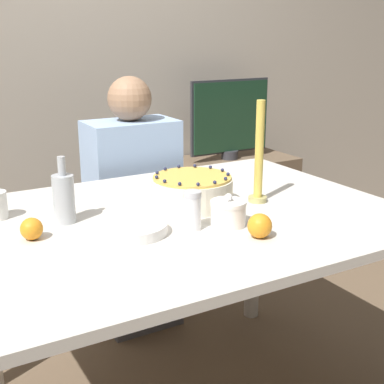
{
  "coord_description": "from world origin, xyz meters",
  "views": [
    {
      "loc": [
        -0.76,
        -1.44,
        1.34
      ],
      "look_at": [
        0.1,
        0.06,
        0.83
      ],
      "focal_mm": 50.0,
      "sensor_mm": 36.0,
      "label": 1
    }
  ],
  "objects": [
    {
      "name": "plate_stack",
      "position": [
        -0.19,
        -0.08,
        0.79
      ],
      "size": [
        0.21,
        0.21,
        0.03
      ],
      "color": "white",
      "rests_on": "dining_table"
    },
    {
      "name": "orange_fruit_0",
      "position": [
        -0.45,
        0.02,
        0.81
      ],
      "size": [
        0.06,
        0.06,
        0.06
      ],
      "color": "orange",
      "rests_on": "dining_table"
    },
    {
      "name": "orange_fruit_1",
      "position": [
        0.12,
        -0.29,
        0.81
      ],
      "size": [
        0.07,
        0.07,
        0.07
      ],
      "color": "orange",
      "rests_on": "dining_table"
    },
    {
      "name": "sugar_shaker",
      "position": [
        -0.01,
        -0.14,
        0.84
      ],
      "size": [
        0.05,
        0.05,
        0.12
      ],
      "color": "white",
      "rests_on": "dining_table"
    },
    {
      "name": "side_cabinet",
      "position": [
        0.98,
        1.14,
        0.31
      ],
      "size": [
        0.76,
        0.42,
        0.62
      ],
      "color": "brown",
      "rests_on": "ground_plane"
    },
    {
      "name": "candle",
      "position": [
        0.32,
        -0.01,
        0.93
      ],
      "size": [
        0.06,
        0.06,
        0.35
      ],
      "color": "tan",
      "rests_on": "dining_table"
    },
    {
      "name": "tv_monitor",
      "position": [
        0.98,
        1.15,
        0.86
      ],
      "size": [
        0.52,
        0.1,
        0.46
      ],
      "color": "#2D2D33",
      "rests_on": "side_cabinet"
    },
    {
      "name": "wall_behind",
      "position": [
        0.0,
        1.4,
        1.3
      ],
      "size": [
        8.0,
        0.05,
        2.6
      ],
      "color": "#ADA393",
      "rests_on": "ground_plane"
    },
    {
      "name": "bottle",
      "position": [
        -0.32,
        0.11,
        0.86
      ],
      "size": [
        0.07,
        0.07,
        0.21
      ],
      "color": "#B2B7BC",
      "rests_on": "dining_table"
    },
    {
      "name": "person_man_blue_shirt",
      "position": [
        0.17,
        0.73,
        0.5
      ],
      "size": [
        0.4,
        0.34,
        1.16
      ],
      "rotation": [
        0.0,
        0.0,
        3.14
      ],
      "color": "#595960",
      "rests_on": "ground_plane"
    },
    {
      "name": "sugar_bowl",
      "position": [
        0.1,
        -0.16,
        0.82
      ],
      "size": [
        0.11,
        0.11,
        0.1
      ],
      "color": "white",
      "rests_on": "dining_table"
    },
    {
      "name": "dining_table",
      "position": [
        0.0,
        0.0,
        0.67
      ],
      "size": [
        1.46,
        1.06,
        0.78
      ],
      "color": "beige",
      "rests_on": "ground_plane"
    },
    {
      "name": "cake",
      "position": [
        0.1,
        0.06,
        0.83
      ],
      "size": [
        0.28,
        0.28,
        0.11
      ],
      "color": "#EFE5CC",
      "rests_on": "dining_table"
    }
  ]
}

